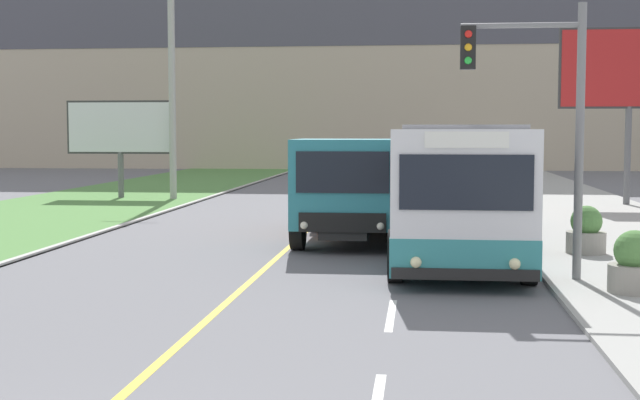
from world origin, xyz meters
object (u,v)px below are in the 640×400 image
at_px(traffic_light_mast, 542,105).
at_px(planter_round_near, 634,265).
at_px(utility_pole_far, 172,67).
at_px(dump_truck, 350,192).
at_px(billboard_large, 630,73).
at_px(billboard_small, 120,130).
at_px(city_bus, 453,187).
at_px(planter_round_second, 586,232).

bearing_deg(traffic_light_mast, planter_round_near, -41.70).
xyz_separation_m(utility_pole_far, traffic_light_mast, (12.32, -18.71, -2.07)).
height_order(dump_truck, planter_round_near, dump_truck).
relative_size(billboard_large, planter_round_near, 6.15).
xyz_separation_m(dump_truck, planter_round_near, (5.41, -6.43, -0.76)).
distance_m(traffic_light_mast, billboard_large, 18.18).
bearing_deg(dump_truck, billboard_small, 127.53).
bearing_deg(city_bus, billboard_small, 132.32).
distance_m(utility_pole_far, billboard_large, 17.82).
height_order(utility_pole_far, planter_round_near, utility_pole_far).
height_order(city_bus, planter_round_near, city_bus).
bearing_deg(planter_round_near, traffic_light_mast, 138.30).
distance_m(city_bus, dump_truck, 2.61).
relative_size(billboard_large, billboard_small, 1.47).
height_order(billboard_small, planter_round_second, billboard_small).
relative_size(utility_pole_far, planter_round_near, 9.93).
bearing_deg(traffic_light_mast, billboard_large, 72.55).
height_order(dump_truck, traffic_light_mast, traffic_light_mast).
height_order(utility_pole_far, traffic_light_mast, utility_pole_far).
xyz_separation_m(city_bus, traffic_light_mast, (1.44, -4.56, 1.82)).
relative_size(dump_truck, billboard_small, 1.50).
bearing_deg(billboard_large, traffic_light_mast, -107.45).
bearing_deg(billboard_small, planter_round_near, -51.65).
distance_m(utility_pole_far, traffic_light_mast, 22.50).
xyz_separation_m(traffic_light_mast, billboard_small, (-14.68, 19.10, -0.46)).
height_order(dump_truck, billboard_small, billboard_small).
xyz_separation_m(city_bus, billboard_small, (-13.24, 14.54, 1.36)).
bearing_deg(city_bus, planter_round_near, -63.75).
relative_size(utility_pole_far, billboard_large, 1.61).
xyz_separation_m(billboard_large, billboard_small, (-20.11, 1.82, -2.07)).
relative_size(city_bus, utility_pole_far, 1.15).
bearing_deg(city_bus, planter_round_second, -17.90).
distance_m(city_bus, billboard_small, 19.71).
bearing_deg(utility_pole_far, city_bus, -52.44).
distance_m(billboard_large, planter_round_near, 19.48).
height_order(dump_truck, utility_pole_far, utility_pole_far).
bearing_deg(billboard_small, billboard_large, -5.17).
height_order(utility_pole_far, planter_round_second, utility_pole_far).
bearing_deg(utility_pole_far, planter_round_near, -55.45).
distance_m(dump_truck, planter_round_near, 8.44).
relative_size(traffic_light_mast, billboard_large, 0.78).
bearing_deg(traffic_light_mast, city_bus, 107.51).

